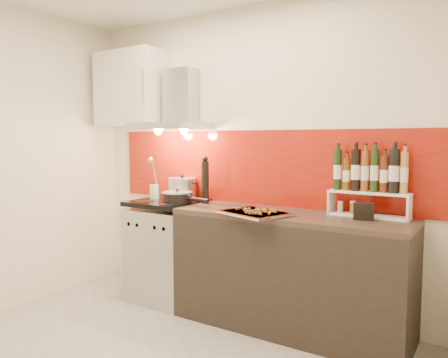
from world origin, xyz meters
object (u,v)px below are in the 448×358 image
Objects in this scene: stock_pot at (182,188)px; baking_tray at (255,213)px; pepper_mill at (205,180)px; saute_pan at (178,197)px; counter at (289,271)px; range_stove at (168,251)px.

baking_tray is (0.96, -0.36, -0.09)m from stock_pot.
stock_pot is 0.33m from pepper_mill.
stock_pot is 0.24m from saute_pan.
counter is 1.30m from stock_pot.
stock_pot is 0.64× the size of pepper_mill.
baking_tray is (1.00, -0.19, 0.47)m from range_stove.
range_stove is 0.75m from pepper_mill.
saute_pan is at bearing -144.63° from pepper_mill.
range_stove is 1.20m from counter.
range_stove is at bearing 169.09° from baking_tray.
pepper_mill is at bearing 173.95° from counter.
pepper_mill is at bearing 15.18° from range_stove.
range_stove reaches higher than counter.
saute_pan reaches higher than counter.
range_stove is 2.17× the size of pepper_mill.
baking_tray is at bearing -134.94° from counter.
pepper_mill is 0.71× the size of baking_tray.
range_stove is at bearing -179.77° from counter.
pepper_mill is (0.31, -0.07, 0.09)m from stock_pot.
stock_pot reaches higher than baking_tray.
pepper_mill is at bearing 35.37° from saute_pan.
baking_tray is at bearing -10.91° from range_stove.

